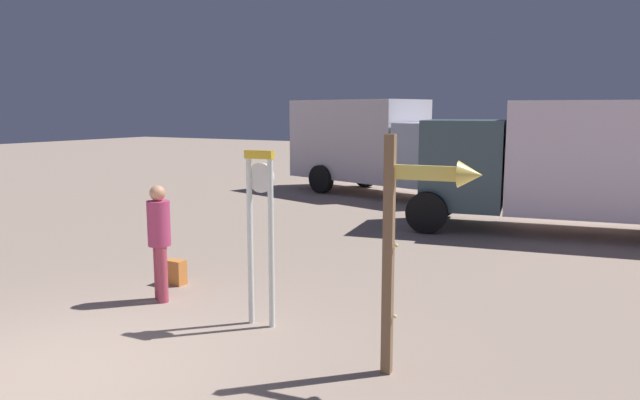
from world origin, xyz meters
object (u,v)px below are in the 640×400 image
object	(u,v)px
person_near_clock	(159,237)
box_truck_near	(598,161)
box_truck_far	(375,144)
arrow_sign	(418,222)
standing_clock	(260,222)
backpack	(176,272)

from	to	relation	value
person_near_clock	box_truck_near	world-z (taller)	box_truck_near
person_near_clock	box_truck_far	distance (m)	11.51
arrow_sign	standing_clock	bearing A→B (deg)	168.03
person_near_clock	box_truck_near	xyz separation A→B (m)	(4.82, 7.93, 0.66)
backpack	box_truck_far	xyz separation A→B (m)	(-1.49, 10.64, 1.41)
arrow_sign	person_near_clock	size ratio (longest dim) A/B	1.48
arrow_sign	box_truck_far	distance (m)	13.23
box_truck_near	box_truck_far	distance (m)	7.51
standing_clock	box_truck_far	world-z (taller)	box_truck_far
box_truck_far	backpack	bearing A→B (deg)	-82.03
box_truck_far	arrow_sign	bearing A→B (deg)	-63.87
arrow_sign	box_truck_far	bearing A→B (deg)	116.13
arrow_sign	backpack	world-z (taller)	arrow_sign
standing_clock	person_near_clock	world-z (taller)	standing_clock
standing_clock	box_truck_far	xyz separation A→B (m)	(-3.65, 11.42, 0.30)
arrow_sign	box_truck_far	size ratio (longest dim) A/B	0.36
standing_clock	box_truck_near	size ratio (longest dim) A/B	0.29
box_truck_far	box_truck_near	bearing A→B (deg)	-26.94
arrow_sign	person_near_clock	xyz separation A→B (m)	(-3.95, 0.54, -0.67)
box_truck_near	person_near_clock	bearing A→B (deg)	-121.30
backpack	box_truck_near	xyz separation A→B (m)	(5.21, 7.23, 1.39)
person_near_clock	backpack	size ratio (longest dim) A/B	4.30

